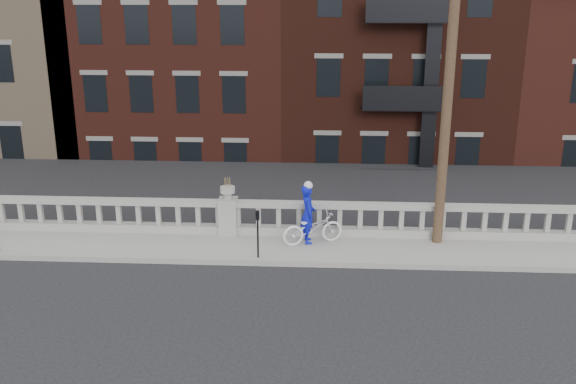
% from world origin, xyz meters
% --- Properties ---
extents(ground, '(120.00, 120.00, 0.00)m').
position_xyz_m(ground, '(0.00, 0.00, 0.00)').
color(ground, black).
rests_on(ground, ground).
extents(sidewalk, '(32.00, 2.20, 0.15)m').
position_xyz_m(sidewalk, '(0.00, 3.00, 0.07)').
color(sidewalk, '#9A978E').
rests_on(sidewalk, ground).
extents(balustrade, '(28.00, 0.34, 1.03)m').
position_xyz_m(balustrade, '(0.00, 3.95, 0.64)').
color(balustrade, '#9A978E').
rests_on(balustrade, sidewalk).
extents(planter_pedestal, '(0.55, 0.55, 1.76)m').
position_xyz_m(planter_pedestal, '(0.00, 3.95, 0.83)').
color(planter_pedestal, '#9A978E').
rests_on(planter_pedestal, sidewalk).
extents(lower_level, '(80.00, 44.00, 20.80)m').
position_xyz_m(lower_level, '(0.56, 23.04, 2.63)').
color(lower_level, '#605E59').
rests_on(lower_level, ground).
extents(utility_pole, '(1.60, 0.28, 10.00)m').
position_xyz_m(utility_pole, '(6.20, 3.60, 5.24)').
color(utility_pole, '#422D1E').
rests_on(utility_pole, sidewalk).
extents(parking_meter_d, '(0.10, 0.09, 1.36)m').
position_xyz_m(parking_meter_d, '(1.08, 2.15, 1.00)').
color(parking_meter_d, black).
rests_on(parking_meter_d, sidewalk).
extents(bicycle, '(1.91, 1.25, 0.95)m').
position_xyz_m(bicycle, '(2.55, 3.28, 0.62)').
color(bicycle, white).
rests_on(bicycle, sidewalk).
extents(cyclist, '(0.52, 0.70, 1.74)m').
position_xyz_m(cyclist, '(2.41, 3.36, 1.02)').
color(cyclist, '#0C13B5').
rests_on(cyclist, sidewalk).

